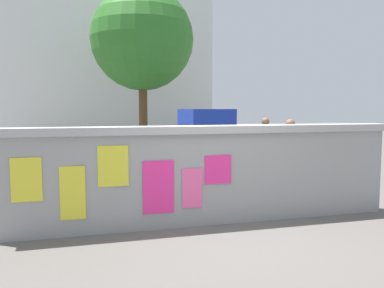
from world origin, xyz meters
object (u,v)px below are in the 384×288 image
object	(u,v)px
motorcycle	(97,185)
tree_roadside	(142,40)
person_walking	(265,140)
person_bystander	(290,146)
auto_rickshaw_truck	(171,144)
bicycle_near	(221,185)

from	to	relation	value
motorcycle	tree_roadside	xyz separation A→B (m)	(2.03, 8.26, 4.10)
tree_roadside	motorcycle	bearing A→B (deg)	-103.78
person_walking	tree_roadside	size ratio (longest dim) A/B	0.25
motorcycle	person_bystander	bearing A→B (deg)	12.13
person_bystander	auto_rickshaw_truck	bearing A→B (deg)	140.64
motorcycle	bicycle_near	world-z (taller)	bicycle_near
person_bystander	tree_roadside	xyz separation A→B (m)	(-2.44, 7.30, 3.58)
person_walking	person_bystander	bearing A→B (deg)	-94.63
bicycle_near	tree_roadside	world-z (taller)	tree_roadside
auto_rickshaw_truck	person_bystander	world-z (taller)	auto_rickshaw_truck
motorcycle	person_walking	world-z (taller)	person_walking
auto_rickshaw_truck	tree_roadside	bearing A→B (deg)	89.99
auto_rickshaw_truck	bicycle_near	size ratio (longest dim) A/B	2.19
bicycle_near	tree_roadside	xyz separation A→B (m)	(-0.36, 8.36, 4.20)
auto_rickshaw_truck	tree_roadside	xyz separation A→B (m)	(0.00, 5.30, 3.66)
bicycle_near	person_bystander	xyz separation A→B (m)	(2.08, 1.06, 0.62)
tree_roadside	bicycle_near	bearing A→B (deg)	-87.54
motorcycle	tree_roadside	size ratio (longest dim) A/B	0.29
auto_rickshaw_truck	person_walking	bearing A→B (deg)	-9.58
bicycle_near	person_walking	xyz separation A→B (m)	(2.21, 2.63, 0.62)
auto_rickshaw_truck	motorcycle	world-z (taller)	auto_rickshaw_truck
motorcycle	tree_roadside	distance (m)	9.44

